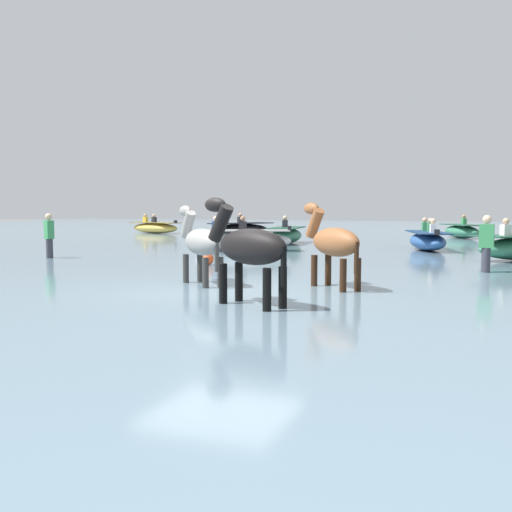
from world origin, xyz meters
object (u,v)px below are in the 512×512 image
object	(u,v)px
boat_near_starboard	(286,235)
person_wading_mid	(49,239)
horse_lead_black	(249,250)
boat_far_offshore	(427,240)
horse_trailing_grey	(201,244)
horse_flank_chestnut	(333,244)
boat_distant_west	(155,228)
boat_mid_channel	(241,230)
boat_near_port	(462,231)
person_wading_close	(486,248)
channel_buoy	(208,259)
boat_mid_outer	(243,240)

from	to	relation	value
boat_near_starboard	person_wading_mid	size ratio (longest dim) A/B	2.02
horse_lead_black	boat_far_offshore	bearing A→B (deg)	83.45
horse_trailing_grey	horse_flank_chestnut	bearing A→B (deg)	9.23
boat_distant_west	boat_mid_channel	bearing A→B (deg)	-23.92
horse_trailing_grey	boat_near_port	bearing A→B (deg)	78.50
boat_near_starboard	person_wading_close	bearing A→B (deg)	-48.48
person_wading_close	boat_far_offshore	bearing A→B (deg)	105.35
boat_distant_west	channel_buoy	distance (m)	19.37
boat_far_offshore	channel_buoy	size ratio (longest dim) A/B	4.86
person_wading_close	channel_buoy	world-z (taller)	person_wading_close
horse_trailing_grey	horse_flank_chestnut	world-z (taller)	horse_flank_chestnut
boat_mid_outer	person_wading_close	size ratio (longest dim) A/B	2.18
boat_distant_west	boat_mid_channel	distance (m)	7.20
horse_lead_black	channel_buoy	xyz separation A→B (m)	(-3.34, 5.49, -0.69)
horse_lead_black	boat_mid_outer	bearing A→B (deg)	112.78
horse_lead_black	boat_far_offshore	xyz separation A→B (m)	(1.51, 13.13, -0.52)
boat_distant_west	person_wading_mid	world-z (taller)	person_wading_mid
boat_far_offshore	boat_mid_channel	world-z (taller)	boat_mid_channel
boat_mid_channel	boat_distant_west	bearing A→B (deg)	156.08
horse_flank_chestnut	boat_mid_outer	xyz separation A→B (m)	(-5.12, 8.05, -0.45)
horse_lead_black	channel_buoy	distance (m)	6.46
boat_mid_outer	boat_near_starboard	world-z (taller)	boat_mid_outer
boat_far_offshore	boat_near_starboard	xyz separation A→B (m)	(-5.78, 1.76, 0.00)
boat_distant_west	boat_near_port	distance (m)	16.71
boat_far_offshore	boat_near_port	size ratio (longest dim) A/B	1.07
boat_mid_channel	boat_near_starboard	size ratio (longest dim) A/B	1.10
horse_trailing_grey	person_wading_close	bearing A→B (deg)	39.35
boat_mid_outer	boat_far_offshore	bearing A→B (deg)	24.65
boat_near_port	boat_mid_outer	distance (m)	13.58
boat_mid_outer	channel_buoy	xyz separation A→B (m)	(1.04, -4.93, -0.20)
horse_trailing_grey	boat_far_offshore	distance (m)	11.64
person_wading_mid	boat_distant_west	bearing A→B (deg)	110.10
person_wading_mid	person_wading_close	world-z (taller)	same
horse_trailing_grey	boat_distant_west	size ratio (longest dim) A/B	0.50
boat_mid_channel	person_wading_mid	size ratio (longest dim) A/B	2.22
boat_distant_west	boat_mid_channel	xyz separation A→B (m)	(6.58, -2.92, 0.04)
horse_lead_black	boat_mid_channel	xyz separation A→B (m)	(-7.77, 18.50, -0.49)
boat_far_offshore	boat_mid_channel	size ratio (longest dim) A/B	0.96
boat_near_port	person_wading_close	world-z (taller)	person_wading_close
boat_near_port	person_wading_close	xyz separation A→B (m)	(1.06, -16.00, 0.23)
channel_buoy	horse_flank_chestnut	bearing A→B (deg)	-37.39
boat_mid_channel	boat_mid_outer	bearing A→B (deg)	-67.18
channel_buoy	boat_mid_channel	bearing A→B (deg)	108.85
horse_lead_black	boat_mid_channel	bearing A→B (deg)	112.80
boat_mid_outer	channel_buoy	bearing A→B (deg)	-78.07
boat_near_starboard	horse_lead_black	bearing A→B (deg)	-73.99
boat_far_offshore	boat_mid_outer	world-z (taller)	boat_mid_outer
boat_mid_channel	person_wading_close	bearing A→B (deg)	-47.69
boat_distant_west	person_wading_close	world-z (taller)	person_wading_close
channel_buoy	boat_near_starboard	bearing A→B (deg)	95.69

